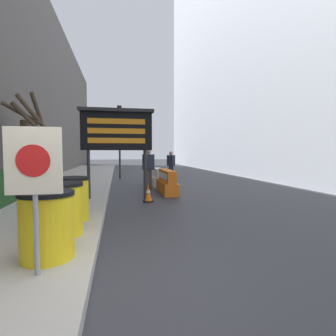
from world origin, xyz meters
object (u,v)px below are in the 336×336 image
Objects in this scene: jersey_barrier_orange_near at (167,183)px; traffic_cone_mid at (169,177)px; barrel_drum_foreground at (47,225)px; warning_sign at (34,172)px; barrel_drum_middle at (62,209)px; traffic_cone_near at (148,193)px; message_board at (117,131)px; jersey_barrier_white at (158,178)px; traffic_cone_far at (158,176)px; barrel_drum_back at (72,199)px; pedestrian_worker at (148,165)px; traffic_light_near_curb at (120,126)px; pedestrian_passerby at (171,163)px.

traffic_cone_mid is (0.76, 3.58, -0.13)m from jersey_barrier_orange_near.
barrel_drum_foreground is 0.93m from warning_sign.
traffic_cone_near is (1.97, 3.72, -0.35)m from barrel_drum_middle.
message_board is 1.39× the size of jersey_barrier_orange_near.
barrel_drum_foreground is 1.06m from barrel_drum_middle.
jersey_barrier_white reaches higher than traffic_cone_far.
barrel_drum_back is 2.74m from warning_sign.
pedestrian_worker is (-1.37, -2.31, 0.78)m from traffic_cone_mid.
jersey_barrier_orange_near is 7.40m from traffic_light_near_curb.
pedestrian_passerby reaches higher than traffic_cone_mid.
jersey_barrier_orange_near is 3.71× the size of traffic_cone_near.
barrel_drum_foreground is at bearing -114.10° from jersey_barrier_orange_near.
barrel_drum_middle is 4.22m from traffic_cone_near.
pedestrian_worker is at bearing -120.64° from traffic_cone_mid.
traffic_light_near_curb is 4.04m from pedestrian_passerby.
warning_sign is 8.65m from pedestrian_worker.
barrel_drum_foreground is at bearing -112.21° from traffic_cone_near.
barrel_drum_foreground is 9.36m from jersey_barrier_white.
message_board is at bearing 78.60° from barrel_drum_foreground.
message_board is at bearing -109.46° from traffic_cone_far.
traffic_cone_mid is at bearing 63.04° from message_board.
barrel_drum_foreground reaches higher than traffic_cone_near.
pedestrian_worker is (2.34, 5.69, 0.42)m from barrel_drum_back.
traffic_cone_near is 3.15m from pedestrian_worker.
message_board is 0.66× the size of traffic_light_near_curb.
barrel_drum_foreground is 12.44m from pedestrian_passerby.
pedestrian_worker is at bearing 67.66° from barrel_drum_back.
traffic_cone_far is at bearing 78.48° from traffic_cone_near.
warning_sign reaches higher than traffic_cone_far.
traffic_cone_mid is 0.32× the size of pedestrian_worker.
jersey_barrier_white is (2.92, 9.40, -1.03)m from warning_sign.
barrel_drum_foreground is 0.52× the size of pedestrian_worker.
jersey_barrier_white is at bearing -66.85° from traffic_light_near_curb.
message_board is 6.36m from traffic_cone_mid.
barrel_drum_middle is 0.55× the size of pedestrian_passerby.
barrel_drum_back is at bearing -109.71° from traffic_cone_far.
traffic_cone_near is at bearing -108.03° from traffic_cone_mid.
jersey_barrier_orange_near is at bearing 65.90° from barrel_drum_foreground.
pedestrian_worker is (-0.60, 1.27, 0.65)m from jersey_barrier_orange_near.
traffic_cone_far is 0.34× the size of pedestrian_passerby.
traffic_cone_near is at bearing 69.79° from warning_sign.
message_board reaches higher than warning_sign.
traffic_light_near_curb is at bearing 88.90° from message_board.
traffic_cone_near is (1.95, 5.29, -1.12)m from warning_sign.
traffic_cone_mid is 4.96m from traffic_light_near_curb.
barrel_drum_middle is (-0.02, 1.06, 0.00)m from barrel_drum_foreground.
barrel_drum_back is at bearing -114.86° from traffic_cone_mid.
pedestrian_worker is (2.32, 8.32, -0.35)m from warning_sign.
message_board reaches higher than barrel_drum_back.
warning_sign reaches higher than pedestrian_worker.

